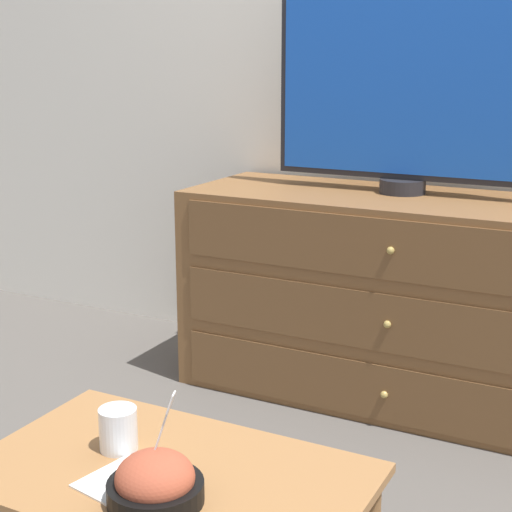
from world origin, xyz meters
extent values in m
plane|color=#56514C|center=(0.00, 0.00, 0.00)|extent=(12.00, 12.00, 0.00)
cube|color=white|center=(0.00, 0.03, 1.30)|extent=(12.00, 0.05, 2.60)
cube|color=brown|center=(-0.08, -0.29, 0.35)|extent=(1.55, 0.53, 0.70)
cube|color=brown|center=(-0.08, -0.56, 0.12)|extent=(1.43, 0.01, 0.19)
sphere|color=tan|center=(-0.08, -0.57, 0.12)|extent=(0.02, 0.02, 0.02)
cube|color=brown|center=(-0.08, -0.56, 0.35)|extent=(1.43, 0.01, 0.19)
sphere|color=tan|center=(-0.08, -0.57, 0.35)|extent=(0.02, 0.02, 0.02)
cube|color=brown|center=(-0.08, -0.56, 0.59)|extent=(1.43, 0.01, 0.19)
sphere|color=tan|center=(-0.08, -0.57, 0.59)|extent=(0.02, 0.02, 0.02)
cylinder|color=#232328|center=(-0.15, -0.23, 0.73)|extent=(0.16, 0.16, 0.05)
cube|color=#232328|center=(-0.15, -0.22, 1.06)|extent=(0.90, 0.04, 0.62)
cube|color=blue|center=(-0.15, -0.25, 1.06)|extent=(0.86, 0.01, 0.58)
cube|color=#9E6B3D|center=(-0.15, -1.67, 0.38)|extent=(0.75, 0.46, 0.02)
cylinder|color=brown|center=(-0.49, -1.48, 0.18)|extent=(0.04, 0.04, 0.37)
cylinder|color=black|center=(-0.11, -1.77, 0.41)|extent=(0.17, 0.17, 0.04)
ellipsoid|color=#AD4C33|center=(-0.11, -1.77, 0.44)|extent=(0.14, 0.14, 0.09)
cube|color=white|center=(-0.12, -1.75, 0.49)|extent=(0.06, 0.03, 0.16)
cube|color=white|center=(-0.09, -1.74, 0.57)|extent=(0.02, 0.03, 0.04)
cylinder|color=white|center=(-0.29, -1.64, 0.42)|extent=(0.07, 0.07, 0.05)
cylinder|color=white|center=(-0.29, -1.64, 0.43)|extent=(0.08, 0.08, 0.09)
cube|color=white|center=(-0.19, -1.74, 0.39)|extent=(0.17, 0.17, 0.00)
camera|label=1|loc=(0.61, -2.78, 1.15)|focal=55.00mm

